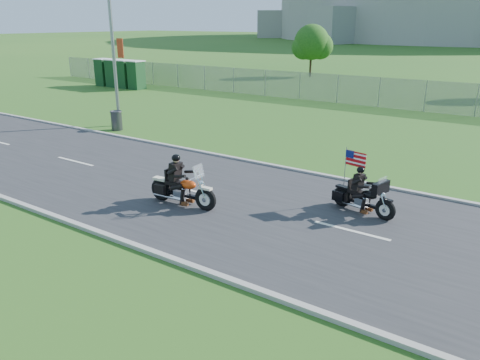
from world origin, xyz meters
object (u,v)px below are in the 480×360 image
Objects in this scene: porta_toilet_b at (125,75)px; porta_toilet_d at (103,73)px; porta_toilet_a at (136,76)px; streetlight at (114,19)px; trash_can at (117,121)px; motorcycle_lead at (181,190)px; motorcycle_follow at (363,198)px; porta_toilet_c at (114,74)px.

porta_toilet_b is 1.00× the size of porta_toilet_d.
porta_toilet_a is 1.00× the size of porta_toilet_d.
streetlight reaches higher than trash_can.
motorcycle_lead is 1.16× the size of motorcycle_follow.
porta_toilet_d is (-1.40, 0.00, 0.00)m from porta_toilet_c.
porta_toilet_b is at bearing 180.00° from porta_toilet_a.
porta_toilet_c is 2.30× the size of trash_can.
porta_toilet_a is at bearing 0.00° from porta_toilet_c.
streetlight is at bearing 175.43° from motorcycle_follow.
motorcycle_lead is (20.81, -18.13, -0.62)m from porta_toilet_a.
streetlight is at bearing 125.18° from trash_can.
motorcycle_follow is 2.13× the size of trash_can.
porta_toilet_b is 2.30× the size of trash_can.
motorcycle_lead reaches higher than trash_can.
trash_can is (13.58, -11.86, -0.65)m from porta_toilet_c.
porta_toilet_d is 30.90m from motorcycle_lead.
porta_toilet_b is 1.08× the size of motorcycle_follow.
porta_toilet_b is 2.80m from porta_toilet_d.
motorcycle_follow is (25.77, -15.54, -0.65)m from porta_toilet_a.
porta_toilet_b is 31.30m from motorcycle_follow.
streetlight reaches higher than porta_toilet_c.
motorcycle_follow is (29.97, -15.54, -0.65)m from porta_toilet_d.
porta_toilet_d is 0.92× the size of motorcycle_lead.
streetlight is 4.68× the size of motorcycle_follow.
streetlight reaches higher than motorcycle_follow.
porta_toilet_c reaches higher than motorcycle_lead.
porta_toilet_a and porta_toilet_c have the same top height.
porta_toilet_b reaches higher than trash_can.
porta_toilet_c is 1.00× the size of porta_toilet_d.
motorcycle_lead is (10.79, -7.35, -5.11)m from streetlight.
porta_toilet_d is (-4.20, 0.00, 0.00)m from porta_toilet_a.
porta_toilet_c is 1.40m from porta_toilet_d.
trash_can is (10.78, -11.86, -0.65)m from porta_toilet_a.
streetlight is 18.40m from porta_toilet_d.
porta_toilet_c is at bearing 180.00° from porta_toilet_b.
porta_toilet_b is 17.01m from trash_can.
porta_toilet_a is 1.40m from porta_toilet_b.
porta_toilet_c is at bearing 139.94° from streetlight.
porta_toilet_d is at bearing 142.83° from streetlight.
trash_can is (14.98, -11.86, -0.65)m from porta_toilet_d.
porta_toilet_c is at bearing 180.00° from porta_toilet_a.
porta_toilet_a is at bearing 0.00° from porta_toilet_d.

